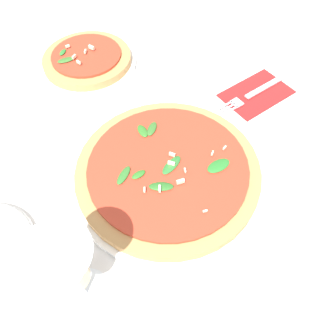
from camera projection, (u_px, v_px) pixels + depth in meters
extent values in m
plane|color=silver|center=(156.00, 192.00, 0.58)|extent=(6.00, 6.00, 0.00)
cylinder|color=white|center=(168.00, 176.00, 0.60)|extent=(0.35, 0.35, 0.01)
cylinder|color=#B7844C|center=(168.00, 171.00, 0.58)|extent=(0.33, 0.33, 0.02)
cylinder|color=#B73823|center=(168.00, 167.00, 0.57)|extent=(0.28, 0.28, 0.01)
ellipsoid|color=#296B2C|center=(172.00, 165.00, 0.57)|extent=(0.05, 0.03, 0.01)
ellipsoid|color=#267129|center=(218.00, 166.00, 0.57)|extent=(0.05, 0.03, 0.01)
ellipsoid|color=#2E6B29|center=(124.00, 175.00, 0.56)|extent=(0.04, 0.03, 0.01)
ellipsoid|color=#296325|center=(159.00, 188.00, 0.54)|extent=(0.04, 0.04, 0.01)
ellipsoid|color=#336A2C|center=(170.00, 166.00, 0.57)|extent=(0.03, 0.03, 0.01)
ellipsoid|color=#2C6D24|center=(139.00, 175.00, 0.56)|extent=(0.03, 0.01, 0.01)
ellipsoid|color=#2E6C25|center=(143.00, 131.00, 0.61)|extent=(0.02, 0.04, 0.01)
ellipsoid|color=#336528|center=(152.00, 129.00, 0.62)|extent=(0.04, 0.03, 0.01)
cube|color=beige|center=(181.00, 181.00, 0.54)|extent=(0.01, 0.01, 0.01)
cube|color=beige|center=(172.00, 154.00, 0.58)|extent=(0.01, 0.01, 0.01)
cube|color=beige|center=(160.00, 189.00, 0.54)|extent=(0.01, 0.01, 0.01)
cube|color=beige|center=(171.00, 163.00, 0.57)|extent=(0.01, 0.01, 0.01)
cube|color=beige|center=(225.00, 148.00, 0.59)|extent=(0.01, 0.00, 0.00)
cube|color=beige|center=(212.00, 153.00, 0.58)|extent=(0.01, 0.01, 0.00)
cube|color=beige|center=(185.00, 170.00, 0.56)|extent=(0.01, 0.01, 0.00)
cube|color=beige|center=(145.00, 190.00, 0.54)|extent=(0.01, 0.01, 0.00)
cube|color=beige|center=(205.00, 211.00, 0.51)|extent=(0.01, 0.01, 0.00)
cylinder|color=white|center=(89.00, 65.00, 0.78)|extent=(0.22, 0.22, 0.01)
cylinder|color=#B7844C|center=(87.00, 59.00, 0.77)|extent=(0.20, 0.20, 0.02)
cylinder|color=#B73823|center=(86.00, 55.00, 0.76)|extent=(0.16, 0.16, 0.01)
ellipsoid|color=#356729|center=(66.00, 60.00, 0.74)|extent=(0.04, 0.03, 0.01)
ellipsoid|color=#2A712D|center=(63.00, 52.00, 0.75)|extent=(0.03, 0.02, 0.01)
cube|color=beige|center=(79.00, 62.00, 0.72)|extent=(0.01, 0.01, 0.01)
cube|color=beige|center=(68.00, 46.00, 0.76)|extent=(0.01, 0.00, 0.01)
cube|color=beige|center=(91.00, 47.00, 0.75)|extent=(0.01, 0.02, 0.01)
cube|color=beige|center=(74.00, 57.00, 0.74)|extent=(0.01, 0.01, 0.01)
cube|color=beige|center=(85.00, 51.00, 0.75)|extent=(0.01, 0.01, 0.01)
cylinder|color=white|center=(85.00, 293.00, 0.48)|extent=(0.07, 0.07, 0.00)
cylinder|color=white|center=(79.00, 286.00, 0.45)|extent=(0.01, 0.01, 0.07)
cone|color=white|center=(64.00, 267.00, 0.38)|extent=(0.08, 0.08, 0.09)
cylinder|color=beige|center=(69.00, 273.00, 0.40)|extent=(0.05, 0.05, 0.03)
cube|color=#B21E1E|center=(256.00, 93.00, 0.73)|extent=(0.16, 0.11, 0.01)
cube|color=silver|center=(266.00, 86.00, 0.73)|extent=(0.12, 0.02, 0.00)
cube|color=silver|center=(237.00, 103.00, 0.70)|extent=(0.02, 0.03, 0.00)
cube|color=silver|center=(225.00, 105.00, 0.70)|extent=(0.04, 0.01, 0.00)
cube|color=silver|center=(228.00, 108.00, 0.69)|extent=(0.04, 0.01, 0.00)
cube|color=silver|center=(231.00, 110.00, 0.69)|extent=(0.04, 0.01, 0.00)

